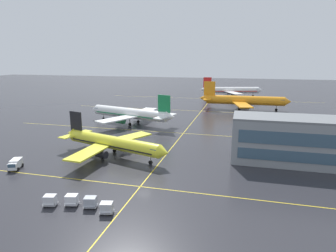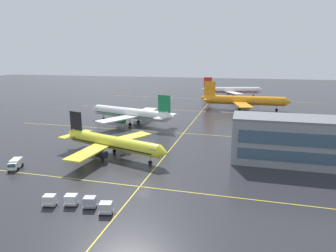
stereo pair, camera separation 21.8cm
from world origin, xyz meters
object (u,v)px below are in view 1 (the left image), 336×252
at_px(airliner_front_gate, 112,143).
at_px(service_truck_red_van, 15,164).
at_px(airliner_second_row, 131,113).
at_px(baggage_cart_row_middle, 90,202).
at_px(baggage_cart_row_leftmost, 50,200).
at_px(airliner_far_left_stand, 231,90).
at_px(baggage_cart_row_second, 72,200).
at_px(baggage_cart_row_fourth, 107,208).
at_px(airliner_third_row, 243,100).

xyz_separation_m(airliner_front_gate, service_truck_red_van, (-16.80, -13.37, -2.25)).
relative_size(airliner_front_gate, airliner_second_row, 0.86).
bearing_deg(baggage_cart_row_middle, baggage_cart_row_leftmost, -170.89).
relative_size(airliner_front_gate, baggage_cart_row_middle, 11.07).
bearing_deg(airliner_far_left_stand, airliner_second_row, -110.59).
height_order(airliner_second_row, baggage_cart_row_middle, airliner_second_row).
xyz_separation_m(service_truck_red_van, baggage_cart_row_second, (21.03, -11.22, -0.17)).
xyz_separation_m(service_truck_red_van, baggage_cart_row_leftmost, (17.66, -12.23, -0.17)).
relative_size(baggage_cart_row_second, baggage_cart_row_fourth, 1.00).
bearing_deg(baggage_cart_row_second, baggage_cart_row_fourth, -7.90).
relative_size(service_truck_red_van, baggage_cart_row_fourth, 1.57).
bearing_deg(baggage_cart_row_fourth, airliner_far_left_stand, 85.07).
height_order(airliner_second_row, airliner_third_row, airliner_third_row).
bearing_deg(baggage_cart_row_fourth, service_truck_red_van, 156.37).
relative_size(airliner_far_left_stand, baggage_cart_row_leftmost, 13.30).
xyz_separation_m(airliner_second_row, baggage_cart_row_fourth, (19.61, -59.92, -2.96)).
relative_size(airliner_second_row, baggage_cart_row_second, 12.82).
distance_m(airliner_second_row, service_truck_red_van, 48.54).
relative_size(airliner_far_left_stand, service_truck_red_van, 8.50).
distance_m(airliner_front_gate, baggage_cart_row_leftmost, 25.73).
xyz_separation_m(baggage_cart_row_second, baggage_cart_row_middle, (3.37, 0.07, 0.00)).
height_order(service_truck_red_van, baggage_cart_row_middle, service_truck_red_van).
height_order(airliner_third_row, baggage_cart_row_middle, airliner_third_row).
height_order(service_truck_red_van, baggage_cart_row_fourth, service_truck_red_van).
xyz_separation_m(airliner_second_row, airliner_far_left_stand, (32.16, 85.58, 0.15)).
distance_m(airliner_third_row, baggage_cart_row_second, 103.59).
bearing_deg(service_truck_red_van, baggage_cart_row_fourth, -23.63).
bearing_deg(airliner_third_row, service_truck_red_van, -118.34).
bearing_deg(baggage_cart_row_fourth, baggage_cart_row_leftmost, -179.58).
bearing_deg(airliner_front_gate, service_truck_red_van, -141.47).
bearing_deg(baggage_cart_row_middle, airliner_front_gate, 107.24).
bearing_deg(airliner_front_gate, baggage_cart_row_fourth, -66.72).
relative_size(airliner_far_left_stand, baggage_cart_row_second, 13.30).
bearing_deg(airliner_front_gate, baggage_cart_row_middle, -72.76).
distance_m(airliner_front_gate, airliner_third_row, 81.56).
bearing_deg(airliner_second_row, airliner_far_left_stand, 69.41).
xyz_separation_m(airliner_third_row, airliner_far_left_stand, (-7.56, 44.57, -0.29)).
xyz_separation_m(airliner_third_row, service_truck_red_van, (-47.88, -88.77, -3.23)).
relative_size(airliner_third_row, baggage_cart_row_middle, 14.42).
bearing_deg(baggage_cart_row_leftmost, baggage_cart_row_second, 16.68).
distance_m(airliner_front_gate, airliner_far_left_stand, 122.26).
bearing_deg(service_truck_red_van, airliner_front_gate, 38.53).
distance_m(airliner_far_left_stand, baggage_cart_row_leftmost, 147.36).
height_order(airliner_front_gate, baggage_cart_row_second, airliner_front_gate).
relative_size(service_truck_red_van, baggage_cart_row_second, 1.57).
bearing_deg(service_truck_red_van, airliner_second_row, 80.30).
bearing_deg(airliner_second_row, airliner_third_row, 45.92).
bearing_deg(baggage_cart_row_second, baggage_cart_row_leftmost, -163.32).
xyz_separation_m(airliner_front_gate, baggage_cart_row_fourth, (10.98, -25.53, -2.43)).
distance_m(airliner_front_gate, baggage_cart_row_middle, 25.79).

